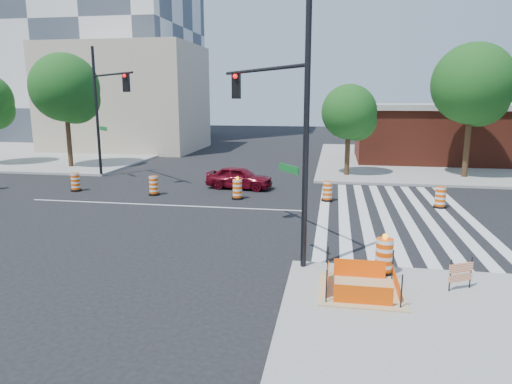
% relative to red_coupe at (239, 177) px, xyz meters
% --- Properties ---
extents(ground, '(120.00, 120.00, 0.00)m').
position_rel_red_coupe_xyz_m(ground, '(-2.85, -4.64, -0.65)').
color(ground, black).
rests_on(ground, ground).
extents(sidewalk_ne, '(22.00, 22.00, 0.15)m').
position_rel_red_coupe_xyz_m(sidewalk_ne, '(15.15, 13.36, -0.58)').
color(sidewalk_ne, gray).
rests_on(sidewalk_ne, ground).
extents(sidewalk_nw, '(22.00, 22.00, 0.15)m').
position_rel_red_coupe_xyz_m(sidewalk_nw, '(-20.85, 13.36, -0.58)').
color(sidewalk_nw, gray).
rests_on(sidewalk_nw, ground).
extents(crosswalk_east, '(6.75, 13.50, 0.01)m').
position_rel_red_coupe_xyz_m(crosswalk_east, '(8.10, -4.64, -0.65)').
color(crosswalk_east, silver).
rests_on(crosswalk_east, ground).
extents(lane_centerline, '(14.00, 0.12, 0.01)m').
position_rel_red_coupe_xyz_m(lane_centerline, '(-2.85, -4.64, -0.65)').
color(lane_centerline, silver).
rests_on(lane_centerline, ground).
extents(excavation_pit, '(2.20, 2.20, 0.90)m').
position_rel_red_coupe_xyz_m(excavation_pit, '(6.15, -13.64, -0.43)').
color(excavation_pit, tan).
rests_on(excavation_pit, ground).
extents(brick_storefront, '(16.50, 8.50, 4.60)m').
position_rel_red_coupe_xyz_m(brick_storefront, '(15.15, 13.36, 1.67)').
color(brick_storefront, maroon).
rests_on(brick_storefront, ground).
extents(beige_midrise, '(14.00, 10.00, 10.00)m').
position_rel_red_coupe_xyz_m(beige_midrise, '(-14.85, 17.36, 4.35)').
color(beige_midrise, '#B8A48C').
rests_on(beige_midrise, ground).
extents(red_coupe, '(3.98, 2.00, 1.30)m').
position_rel_red_coupe_xyz_m(red_coupe, '(0.00, 0.00, 0.00)').
color(red_coupe, '#5D0814').
rests_on(red_coupe, ground).
extents(signal_pole_se, '(3.54, 4.76, 7.68)m').
position_rel_red_coupe_xyz_m(signal_pole_se, '(3.56, -10.75, 4.06)').
color(signal_pole_se, black).
rests_on(signal_pole_se, ground).
extents(signal_pole_nw, '(4.62, 4.29, 8.16)m').
position_rel_red_coupe_xyz_m(signal_pole_nw, '(-8.67, 1.30, 4.35)').
color(signal_pole_nw, black).
rests_on(signal_pole_nw, ground).
extents(pit_drum, '(0.62, 0.62, 1.23)m').
position_rel_red_coupe_xyz_m(pit_drum, '(6.86, -12.28, 0.01)').
color(pit_drum, black).
rests_on(pit_drum, ground).
extents(barricade, '(0.69, 0.38, 0.89)m').
position_rel_red_coupe_xyz_m(barricade, '(8.77, -13.07, -0.01)').
color(barricade, '#F25105').
rests_on(barricade, ground).
extents(tree_north_b, '(4.85, 4.85, 8.25)m').
position_rel_red_coupe_xyz_m(tree_north_b, '(-13.76, 5.30, 4.89)').
color(tree_north_b, '#382314').
rests_on(tree_north_b, ground).
extents(tree_north_c, '(3.57, 3.53, 6.00)m').
position_rel_red_coupe_xyz_m(tree_north_c, '(6.23, 5.07, 3.37)').
color(tree_north_c, '#382314').
rests_on(tree_north_c, ground).
extents(tree_north_d, '(4.99, 4.99, 8.48)m').
position_rel_red_coupe_xyz_m(tree_north_d, '(13.69, 5.56, 5.04)').
color(tree_north_d, '#382314').
rests_on(tree_north_d, ground).
extents(median_drum_1, '(0.60, 0.60, 1.02)m').
position_rel_red_coupe_xyz_m(median_drum_1, '(-8.91, -2.26, -0.17)').
color(median_drum_1, black).
rests_on(median_drum_1, ground).
extents(median_drum_2, '(0.60, 0.60, 1.02)m').
position_rel_red_coupe_xyz_m(median_drum_2, '(-4.18, -2.51, -0.17)').
color(median_drum_2, black).
rests_on(median_drum_2, ground).
extents(median_drum_3, '(0.60, 0.60, 1.18)m').
position_rel_red_coupe_xyz_m(median_drum_3, '(0.46, -2.70, -0.16)').
color(median_drum_3, black).
rests_on(median_drum_3, ground).
extents(median_drum_4, '(0.60, 0.60, 1.02)m').
position_rel_red_coupe_xyz_m(median_drum_4, '(5.05, -2.39, -0.17)').
color(median_drum_4, black).
rests_on(median_drum_4, ground).
extents(median_drum_5, '(0.60, 0.60, 1.02)m').
position_rel_red_coupe_xyz_m(median_drum_5, '(10.39, -2.93, -0.17)').
color(median_drum_5, black).
rests_on(median_drum_5, ground).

